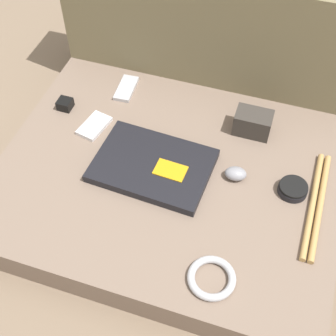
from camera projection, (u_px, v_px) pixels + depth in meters
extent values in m
plane|color=#7A6651|center=(168.00, 192.00, 1.44)|extent=(8.00, 8.00, 0.00)
cube|color=#7A6656|center=(168.00, 183.00, 1.40)|extent=(1.00, 0.79, 0.10)
cube|color=#756B4C|center=(214.00, 35.00, 1.55)|extent=(1.00, 0.20, 0.48)
cube|color=black|center=(153.00, 165.00, 1.37)|extent=(0.35, 0.26, 0.03)
cube|color=orange|center=(170.00, 170.00, 1.33)|extent=(0.09, 0.06, 0.00)
ellipsoid|color=gray|center=(236.00, 174.00, 1.34)|extent=(0.07, 0.06, 0.04)
cylinder|color=black|center=(293.00, 190.00, 1.31)|extent=(0.08, 0.08, 0.02)
cylinder|color=black|center=(294.00, 187.00, 1.30)|extent=(0.08, 0.08, 0.01)
cube|color=silver|center=(94.00, 126.00, 1.47)|extent=(0.09, 0.12, 0.01)
cube|color=#B7B7BC|center=(126.00, 88.00, 1.58)|extent=(0.06, 0.12, 0.01)
cube|color=#38332D|center=(253.00, 123.00, 1.44)|extent=(0.11, 0.07, 0.07)
cube|color=black|center=(65.00, 104.00, 1.52)|extent=(0.04, 0.04, 0.03)
torus|color=#B2B2B7|center=(212.00, 278.00, 1.15)|extent=(0.12, 0.12, 0.02)
cylinder|color=tan|center=(313.00, 204.00, 1.29)|extent=(0.02, 0.37, 0.02)
cylinder|color=tan|center=(320.00, 206.00, 1.28)|extent=(0.02, 0.37, 0.02)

